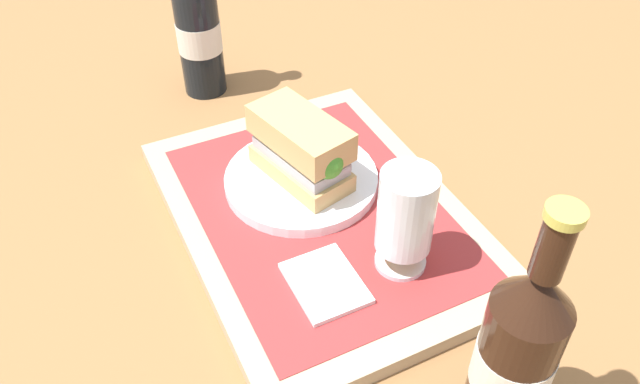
# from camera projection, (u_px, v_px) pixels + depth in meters

# --- Properties ---
(ground_plane) EXTENTS (3.00, 3.00, 0.00)m
(ground_plane) POSITION_uv_depth(u_px,v_px,m) (320.00, 223.00, 0.78)
(ground_plane) COLOR olive
(tray) EXTENTS (0.44, 0.32, 0.02)m
(tray) POSITION_uv_depth(u_px,v_px,m) (320.00, 217.00, 0.77)
(tray) COLOR tan
(tray) RESTS_ON ground_plane
(placemat) EXTENTS (0.38, 0.27, 0.00)m
(placemat) POSITION_uv_depth(u_px,v_px,m) (320.00, 210.00, 0.77)
(placemat) COLOR #9E2D2D
(placemat) RESTS_ON tray
(plate) EXTENTS (0.19, 0.19, 0.01)m
(plate) POSITION_uv_depth(u_px,v_px,m) (299.00, 180.00, 0.80)
(plate) COLOR white
(plate) RESTS_ON placemat
(sandwich) EXTENTS (0.14, 0.09, 0.08)m
(sandwich) POSITION_uv_depth(u_px,v_px,m) (300.00, 150.00, 0.76)
(sandwich) COLOR tan
(sandwich) RESTS_ON plate
(beer_glass) EXTENTS (0.06, 0.06, 0.12)m
(beer_glass) POSITION_uv_depth(u_px,v_px,m) (405.00, 219.00, 0.66)
(beer_glass) COLOR silver
(beer_glass) RESTS_ON placemat
(napkin_folded) EXTENTS (0.09, 0.07, 0.01)m
(napkin_folded) POSITION_uv_depth(u_px,v_px,m) (325.00, 283.00, 0.68)
(napkin_folded) COLOR white
(napkin_folded) RESTS_ON placemat
(beer_bottle) EXTENTS (0.07, 0.07, 0.27)m
(beer_bottle) POSITION_uv_depth(u_px,v_px,m) (516.00, 355.00, 0.52)
(beer_bottle) COLOR black
(beer_bottle) RESTS_ON ground_plane
(second_bottle) EXTENTS (0.07, 0.07, 0.27)m
(second_bottle) POSITION_uv_depth(u_px,v_px,m) (198.00, 28.00, 0.93)
(second_bottle) COLOR black
(second_bottle) RESTS_ON ground_plane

